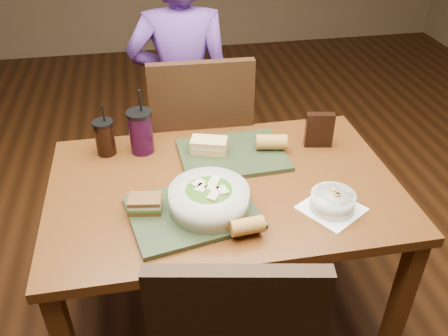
{
  "coord_description": "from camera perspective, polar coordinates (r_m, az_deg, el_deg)",
  "views": [
    {
      "loc": [
        -0.26,
        -1.41,
        1.8
      ],
      "look_at": [
        0.0,
        0.0,
        0.82
      ],
      "focal_mm": 38.0,
      "sensor_mm": 36.0,
      "label": 1
    }
  ],
  "objects": [
    {
      "name": "salad_bowl",
      "position": [
        1.61,
        -1.81,
        -3.58
      ],
      "size": [
        0.27,
        0.27,
        0.09
      ],
      "color": "silver",
      "rests_on": "tray_near"
    },
    {
      "name": "ground",
      "position": [
        2.3,
        0.0,
        -17.08
      ],
      "size": [
        6.0,
        6.0,
        0.0
      ],
      "primitive_type": "plane",
      "color": "#381C0B",
      "rests_on": "ground"
    },
    {
      "name": "tray_far",
      "position": [
        1.93,
        1.02,
        1.61
      ],
      "size": [
        0.44,
        0.34,
        0.02
      ],
      "primitive_type": "cube",
      "rotation": [
        0.0,
        0.0,
        0.05
      ],
      "color": "#242F1A",
      "rests_on": "dining_table"
    },
    {
      "name": "sandwich_near",
      "position": [
        1.63,
        -9.46,
        -4.25
      ],
      "size": [
        0.12,
        0.09,
        0.05
      ],
      "color": "#593819",
      "rests_on": "tray_near"
    },
    {
      "name": "dining_table",
      "position": [
        1.83,
        0.0,
        -4.14
      ],
      "size": [
        1.3,
        0.85,
        0.75
      ],
      "color": "#552C11",
      "rests_on": "ground"
    },
    {
      "name": "soup_bowl",
      "position": [
        1.68,
        12.95,
        -3.91
      ],
      "size": [
        0.26,
        0.26,
        0.08
      ],
      "color": "white",
      "rests_on": "dining_table"
    },
    {
      "name": "diner",
      "position": [
        2.5,
        -5.0,
        8.95
      ],
      "size": [
        0.57,
        0.4,
        1.47
      ],
      "primitive_type": "imported",
      "rotation": [
        0.0,
        0.0,
        3.05
      ],
      "color": "#4F2C79",
      "rests_on": "ground"
    },
    {
      "name": "cup_cola",
      "position": [
        1.97,
        -14.14,
        3.59
      ],
      "size": [
        0.08,
        0.08,
        0.23
      ],
      "color": "black",
      "rests_on": "dining_table"
    },
    {
      "name": "baguette_near",
      "position": [
        1.52,
        2.81,
        -6.99
      ],
      "size": [
        0.11,
        0.06,
        0.05
      ],
      "primitive_type": "cylinder",
      "rotation": [
        0.0,
        1.57,
        0.09
      ],
      "color": "#AD7533",
      "rests_on": "tray_near"
    },
    {
      "name": "baguette_far",
      "position": [
        1.94,
        5.71,
        3.13
      ],
      "size": [
        0.13,
        0.08,
        0.06
      ],
      "primitive_type": "cylinder",
      "rotation": [
        0.0,
        1.57,
        -0.18
      ],
      "color": "#AD7533",
      "rests_on": "tray_far"
    },
    {
      "name": "tray_near",
      "position": [
        1.63,
        -3.79,
        -5.38
      ],
      "size": [
        0.47,
        0.39,
        0.02
      ],
      "primitive_type": "cube",
      "rotation": [
        0.0,
        0.0,
        0.19
      ],
      "color": "#242F1A",
      "rests_on": "dining_table"
    },
    {
      "name": "chip_bag",
      "position": [
        2.0,
        11.38,
        4.51
      ],
      "size": [
        0.12,
        0.06,
        0.15
      ],
      "primitive_type": "cube",
      "rotation": [
        0.0,
        0.0,
        -0.19
      ],
      "color": "black",
      "rests_on": "dining_table"
    },
    {
      "name": "chair_far",
      "position": [
        2.32,
        -2.89,
        2.82
      ],
      "size": [
        0.47,
        0.47,
        1.06
      ],
      "color": "black",
      "rests_on": "ground"
    },
    {
      "name": "cup_berry",
      "position": [
        1.95,
        -9.96,
        4.35
      ],
      "size": [
        0.1,
        0.1,
        0.28
      ],
      "color": "black",
      "rests_on": "dining_table"
    },
    {
      "name": "sandwich_far",
      "position": [
        1.92,
        -1.82,
        2.73
      ],
      "size": [
        0.16,
        0.12,
        0.06
      ],
      "color": "tan",
      "rests_on": "tray_far"
    }
  ]
}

